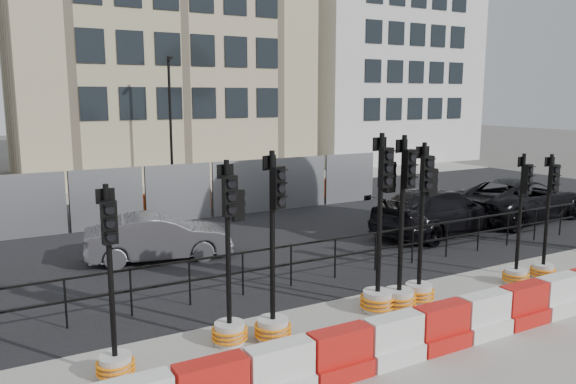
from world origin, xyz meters
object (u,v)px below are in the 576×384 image
car_c (438,211)px  traffic_signal_a (114,340)px  traffic_signal_h (545,254)px  traffic_signal_d (379,271)px

car_c → traffic_signal_a: bearing=101.8°
traffic_signal_a → traffic_signal_h: size_ratio=1.02×
traffic_signal_d → traffic_signal_h: (4.71, -0.29, -0.24)m
traffic_signal_d → traffic_signal_h: 4.72m
traffic_signal_a → car_c: bearing=21.1°
traffic_signal_d → car_c: 7.11m
traffic_signal_d → traffic_signal_a: bearing=178.7°
traffic_signal_a → car_c: traffic_signal_a is taller
traffic_signal_h → car_c: size_ratio=0.56×
traffic_signal_h → car_c: bearing=87.6°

